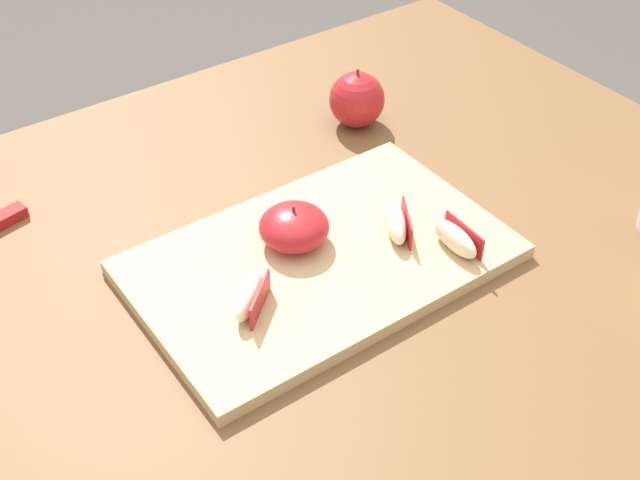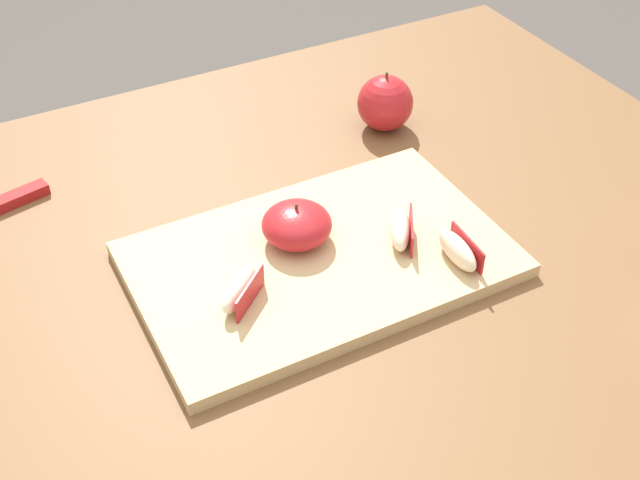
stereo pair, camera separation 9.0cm
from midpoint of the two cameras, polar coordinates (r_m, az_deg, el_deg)
name	(u,v)px [view 1 (the left image)]	position (r m, az deg, el deg)	size (l,w,h in m)	color
dining_table	(320,333)	(0.98, -2.59, -6.61)	(1.18, 0.97, 0.73)	brown
cutting_board	(320,259)	(0.91, -2.80, -1.47)	(0.41, 0.26, 0.02)	tan
apple_half_skin_up	(294,227)	(0.91, -4.63, 0.82)	(0.08, 0.08, 0.05)	#B21E23
apple_wedge_right	(397,223)	(0.93, 2.65, 1.07)	(0.05, 0.07, 0.03)	beige
apple_wedge_middle	(250,297)	(0.84, -7.97, -4.11)	(0.07, 0.06, 0.03)	beige
apple_wedge_front	(456,239)	(0.91, 6.73, -0.02)	(0.03, 0.07, 0.03)	beige
whole_apple_crimson	(357,100)	(1.14, 0.31, 9.70)	(0.08, 0.08, 0.09)	#B21E23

